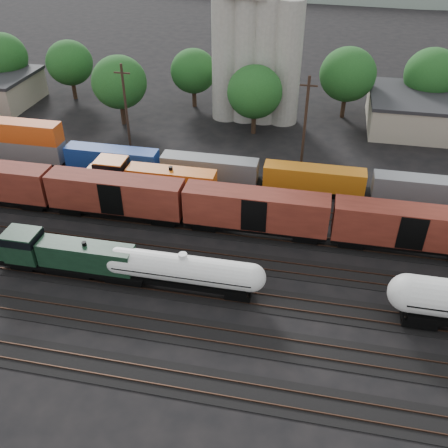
% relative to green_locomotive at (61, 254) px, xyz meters
% --- Properties ---
extents(ground, '(600.00, 600.00, 0.00)m').
position_rel_green_locomotive_xyz_m(ground, '(8.70, 5.00, -2.31)').
color(ground, black).
extents(tracks, '(180.00, 33.20, 0.20)m').
position_rel_green_locomotive_xyz_m(tracks, '(8.70, 5.00, -2.26)').
color(tracks, black).
rests_on(tracks, ground).
extents(green_locomotive, '(15.12, 2.67, 4.00)m').
position_rel_green_locomotive_xyz_m(green_locomotive, '(0.00, 0.00, 0.00)').
color(green_locomotive, black).
rests_on(green_locomotive, ground).
extents(tank_car_a, '(14.99, 2.68, 3.93)m').
position_rel_green_locomotive_xyz_m(tank_car_a, '(12.00, -0.00, 0.05)').
color(tank_car_a, white).
rests_on(tank_car_a, ground).
extents(orange_locomotive, '(17.29, 2.88, 4.32)m').
position_rel_green_locomotive_xyz_m(orange_locomotive, '(3.49, 15.00, 0.17)').
color(orange_locomotive, black).
rests_on(orange_locomotive, ground).
extents(boxcar_string, '(138.20, 2.90, 4.20)m').
position_rel_green_locomotive_xyz_m(boxcar_string, '(1.65, 10.00, 0.81)').
color(boxcar_string, black).
rests_on(boxcar_string, ground).
extents(container_wall, '(161.69, 2.60, 5.80)m').
position_rel_green_locomotive_xyz_m(container_wall, '(-10.80, 20.00, -0.05)').
color(container_wall, black).
rests_on(container_wall, ground).
extents(grain_silo, '(13.40, 5.00, 29.00)m').
position_rel_green_locomotive_xyz_m(grain_silo, '(11.98, 41.00, 8.95)').
color(grain_silo, '#9C998F').
rests_on(grain_silo, ground).
extents(industrial_sheds, '(119.38, 17.26, 5.10)m').
position_rel_green_locomotive_xyz_m(industrial_sheds, '(15.33, 40.25, 0.25)').
color(industrial_sheds, '#9E937F').
rests_on(industrial_sheds, ground).
extents(tree_band, '(164.58, 22.15, 14.22)m').
position_rel_green_locomotive_xyz_m(tree_band, '(12.88, 41.34, 5.07)').
color(tree_band, black).
rests_on(tree_band, ground).
extents(utility_poles, '(122.20, 0.36, 12.00)m').
position_rel_green_locomotive_xyz_m(utility_poles, '(8.70, 27.00, 3.90)').
color(utility_poles, black).
rests_on(utility_poles, ground).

